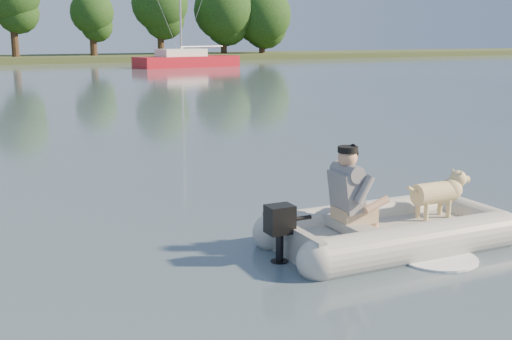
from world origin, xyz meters
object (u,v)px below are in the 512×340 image
dinghy (397,198)px  sailboat (186,61)px  man (348,188)px  dog (434,197)px

dinghy → sailboat: sailboat is taller
dinghy → man: man is taller
dinghy → man: 0.74m
dog → dinghy: bearing=-175.4°
dog → sailboat: bearing=74.8°
man → dog: man is taller
dinghy → dog: (0.66, 0.03, -0.08)m
dog → sailboat: 47.36m
man → dog: (1.38, -0.04, -0.27)m
sailboat → dog: bearing=-117.1°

